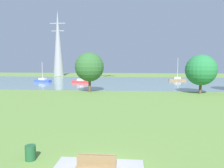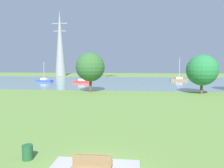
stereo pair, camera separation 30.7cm
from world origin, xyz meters
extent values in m
plane|color=olive|center=(0.00, 22.00, 0.00)|extent=(160.00, 160.00, 0.00)
cube|color=#9E9489|center=(-0.60, 0.32, 0.30)|extent=(0.24, 0.44, 0.40)
cube|color=#9E9489|center=(0.60, 0.32, 0.30)|extent=(0.24, 0.44, 0.40)
cube|color=brown|center=(0.00, 0.32, 0.53)|extent=(1.80, 0.48, 0.05)
cube|color=brown|center=(0.00, 0.11, 0.77)|extent=(1.80, 0.05, 0.44)
cube|color=brown|center=(0.00, -0.32, 0.53)|extent=(1.80, 0.48, 0.05)
cube|color=brown|center=(0.00, -0.11, 0.77)|extent=(1.80, 0.05, 0.44)
cylinder|color=#1E512D|center=(-3.79, 1.26, 0.40)|extent=(0.56, 0.56, 0.80)
cube|color=slate|center=(0.00, 50.00, 0.01)|extent=(140.00, 40.00, 0.02)
cube|color=red|center=(-11.49, 44.84, 0.32)|extent=(5.00, 2.42, 0.60)
cube|color=white|center=(-11.49, 44.84, 0.87)|extent=(1.98, 1.43, 0.50)
cylinder|color=silver|center=(-11.49, 44.84, 3.59)|extent=(0.10, 0.10, 5.94)
cube|color=blue|center=(-22.58, 46.68, 0.32)|extent=(5.01, 2.52, 0.60)
cube|color=white|center=(-22.58, 46.68, 0.87)|extent=(2.00, 1.47, 0.50)
cylinder|color=silver|center=(-22.58, 46.68, 3.07)|extent=(0.10, 0.10, 4.91)
cube|color=brown|center=(14.93, 54.27, 0.32)|extent=(4.88, 1.79, 0.60)
cube|color=white|center=(14.93, 54.27, 0.87)|extent=(1.86, 1.21, 0.50)
cylinder|color=silver|center=(14.93, 54.27, 3.68)|extent=(0.10, 0.10, 6.12)
cylinder|color=brown|center=(-5.90, 28.21, 1.34)|extent=(0.44, 0.44, 2.68)
sphere|color=#2E5E2D|center=(-5.90, 28.21, 4.49)|extent=(5.16, 5.16, 5.16)
cylinder|color=brown|center=(13.20, 27.85, 1.11)|extent=(0.44, 0.44, 2.21)
sphere|color=#24723A|center=(13.20, 27.85, 4.02)|extent=(5.18, 5.18, 5.18)
cone|color=gray|center=(-28.14, 75.74, 13.17)|extent=(4.40, 4.40, 26.34)
cube|color=gray|center=(-28.14, 75.74, 21.07)|extent=(6.40, 0.30, 0.30)
cube|color=gray|center=(-28.14, 75.74, 18.07)|extent=(5.20, 0.30, 0.30)
camera|label=1|loc=(1.56, -9.26, 5.17)|focal=34.21mm
camera|label=2|loc=(1.86, -9.23, 5.17)|focal=34.21mm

